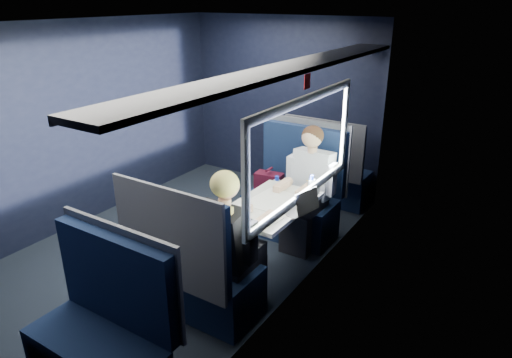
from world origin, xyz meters
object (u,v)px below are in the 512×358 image
Objects in this scene: table at (268,210)px; cup at (316,189)px; seat_row_front at (328,173)px; seat_bay_near at (293,197)px; seat_bay_far at (194,272)px; laptop at (301,206)px; man at (308,182)px; woman at (230,238)px; bottle_small at (311,189)px; seat_row_back at (105,338)px.

table is 0.53m from cup.
seat_row_front is at bearing 108.67° from cup.
seat_bay_near is at bearing 102.44° from table.
laptop is at bearing 58.60° from seat_bay_far.
table is 0.76× the size of man.
seat_bay_far is 0.43m from woman.
seat_bay_far is 2.67m from seat_row_front.
laptop is (0.28, -0.71, 0.08)m from man.
seat_bay_near is 1.63m from woman.
cup is at bearing 79.71° from woman.
man and woman have the same top height.
bottle_small reaches higher than laptop.
table is 0.79× the size of seat_bay_far.
seat_bay_near reaches higher than seat_row_front.
cup is (0.46, 1.31, 0.37)m from seat_bay_far.
seat_bay_near is 0.92m from seat_row_front.
seat_row_back is at bearing -101.58° from cup.
seat_bay_near is 1.09× the size of seat_row_back.
seat_bay_far is at bearing -112.45° from bottle_small.
woman reaches higher than seat_bay_far.
seat_bay_near is 1.09× the size of seat_row_front.
seat_row_back is at bearing -102.93° from woman.
seat_row_front is 1.92m from laptop.
seat_row_front is 1.64m from bottle_small.
seat_row_front reaches higher than laptop.
seat_bay_near is 0.95× the size of man.
bottle_small is (0.30, 0.29, 0.18)m from table.
seat_bay_far reaches higher than table.
table is 0.71m from woman.
bottle_small is at bearing 67.55° from seat_bay_far.
woman reaches higher than bottle_small.
laptop is (0.53, 1.79, 0.39)m from seat_row_back.
man reaches higher than seat_row_front.
woman is at bearing -100.29° from cup.
seat_bay_far is 13.56× the size of cup.
seat_row_back is (0.00, -0.92, -0.00)m from seat_bay_far.
seat_bay_near is at bearing 90.21° from seat_row_back.
seat_bay_near reaches higher than laptop.
seat_row_front is (0.01, 0.92, -0.01)m from seat_bay_near.
seat_row_front reaches higher than cup.
bottle_small is 2.61× the size of cup.
laptop is (0.35, -0.01, 0.14)m from table.
man is at bearing 90.00° from woman.
bottle_small is (0.48, 2.08, 0.44)m from seat_row_back.
seat_row_front is 3.51× the size of laptop.
bottle_small is 0.17m from cup.
seat_row_front is 1.17m from man.
seat_bay_near is 0.87m from bottle_small.
woman reaches higher than cup.
cup is at bearing 70.78° from seat_bay_far.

